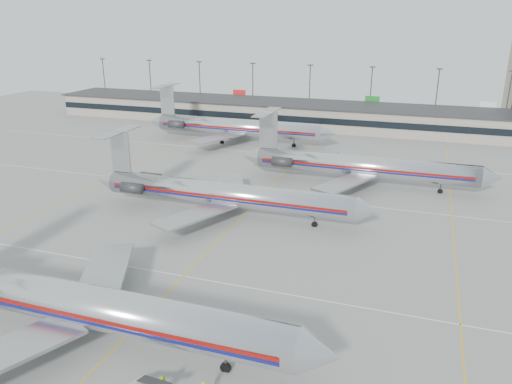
% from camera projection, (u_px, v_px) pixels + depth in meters
% --- Properties ---
extents(ground, '(260.00, 260.00, 0.00)m').
position_uv_depth(ground, '(138.00, 323.00, 48.99)').
color(ground, gray).
rests_on(ground, ground).
extents(apron_markings, '(160.00, 0.15, 0.02)m').
position_uv_depth(apron_markings, '(184.00, 276.00, 57.92)').
color(apron_markings, silver).
rests_on(apron_markings, ground).
extents(terminal, '(162.00, 17.00, 6.25)m').
position_uv_depth(terminal, '(330.00, 116.00, 135.43)').
color(terminal, gray).
rests_on(terminal, ground).
extents(light_mast_row, '(163.60, 0.40, 15.28)m').
position_uv_depth(light_mast_row, '(340.00, 89.00, 146.16)').
color(light_mast_row, '#38383D').
rests_on(light_mast_row, ground).
extents(jet_foreground, '(49.41, 29.10, 12.93)m').
position_uv_depth(jet_foreground, '(66.00, 301.00, 45.95)').
color(jet_foreground, silver).
rests_on(jet_foreground, ground).
extents(jet_second_row, '(45.26, 26.65, 11.85)m').
position_uv_depth(jet_second_row, '(221.00, 193.00, 74.91)').
color(jet_second_row, silver).
rests_on(jet_second_row, ground).
extents(jet_third_row, '(45.34, 27.89, 12.40)m').
position_uv_depth(jet_third_row, '(358.00, 166.00, 88.31)').
color(jet_third_row, silver).
rests_on(jet_third_row, ground).
extents(jet_back_row, '(47.46, 29.19, 12.98)m').
position_uv_depth(jet_back_row, '(234.00, 127.00, 118.85)').
color(jet_back_row, silver).
rests_on(jet_back_row, ground).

